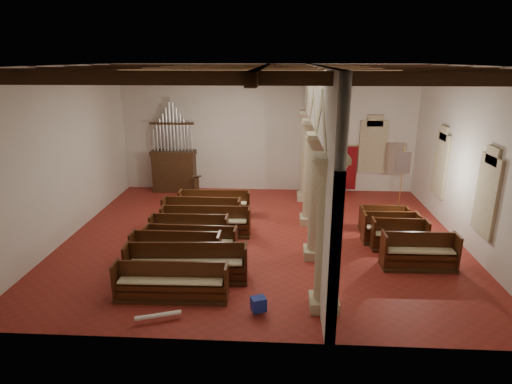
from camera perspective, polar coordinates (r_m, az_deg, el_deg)
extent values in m
plane|color=maroon|center=(15.63, 0.82, -6.07)|extent=(14.00, 14.00, 0.00)
plane|color=black|center=(14.34, 0.93, 16.51)|extent=(14.00, 14.00, 0.00)
cube|color=silver|center=(20.58, 1.58, 8.39)|extent=(14.00, 0.02, 6.00)
cube|color=silver|center=(8.94, -0.75, -3.72)|extent=(14.00, 0.02, 6.00)
cube|color=silver|center=(16.53, -24.26, 4.62)|extent=(0.02, 12.00, 6.00)
cube|color=silver|center=(16.02, 26.82, 3.91)|extent=(0.02, 12.00, 6.00)
cube|color=beige|center=(11.61, 9.03, -14.37)|extent=(0.75, 0.75, 0.30)
cylinder|color=beige|center=(10.78, 9.48, -6.20)|extent=(0.56, 0.56, 3.30)
cube|color=beige|center=(14.24, 7.89, -8.02)|extent=(0.75, 0.75, 0.30)
cylinder|color=beige|center=(13.57, 8.20, -1.13)|extent=(0.56, 0.56, 3.30)
cube|color=beige|center=(16.99, 7.13, -3.68)|extent=(0.75, 0.75, 0.30)
cylinder|color=beige|center=(16.43, 7.36, 2.19)|extent=(0.56, 0.56, 3.30)
cube|color=beige|center=(19.81, 6.59, -0.56)|extent=(0.75, 0.75, 0.30)
cylinder|color=beige|center=(19.34, 6.77, 4.52)|extent=(0.56, 0.56, 3.30)
cube|color=silver|center=(14.42, 8.25, 12.51)|extent=(0.25, 11.90, 1.93)
cube|color=#2B624A|center=(14.88, 28.53, -0.45)|extent=(0.03, 1.00, 2.20)
cube|color=#2B624A|center=(18.44, 23.47, 3.35)|extent=(0.03, 1.00, 2.20)
cube|color=#2B624A|center=(21.16, 15.29, 5.83)|extent=(1.00, 0.03, 2.20)
cube|color=#402614|center=(21.15, -10.80, 2.51)|extent=(2.00, 0.80, 1.80)
cube|color=#402614|center=(20.92, -10.96, 5.16)|extent=(2.10, 0.85, 0.20)
cube|color=#3D2213|center=(20.39, -7.83, -0.41)|extent=(0.47, 0.47, 0.09)
cube|color=#3D2213|center=(20.26, -7.87, 0.73)|extent=(0.23, 0.23, 0.94)
cube|color=#3D2213|center=(20.06, -7.97, 2.08)|extent=(0.50, 0.44, 0.16)
cube|color=maroon|center=(21.07, 11.10, 3.14)|extent=(1.60, 0.06, 2.10)
cylinder|color=gold|center=(20.81, 11.29, 6.06)|extent=(1.80, 0.04, 0.04)
cone|color=#402614|center=(19.74, 18.49, -1.70)|extent=(0.40, 0.40, 0.13)
cylinder|color=gold|center=(19.39, 18.84, 1.83)|extent=(0.04, 0.04, 2.65)
cylinder|color=gold|center=(19.12, 19.19, 5.34)|extent=(0.18, 0.76, 0.03)
cube|color=#1E1750|center=(19.21, 19.05, 3.71)|extent=(0.60, 0.14, 0.94)
cube|color=#162398|center=(11.18, 0.34, -14.71)|extent=(0.45, 0.41, 0.36)
cube|color=navy|center=(12.72, -2.40, -10.47)|extent=(0.44, 0.40, 0.36)
cube|color=navy|center=(15.43, -3.12, -5.29)|extent=(0.38, 0.32, 0.36)
cylinder|color=white|center=(11.24, -12.93, -15.75)|extent=(1.10, 0.47, 0.11)
cylinder|color=silver|center=(12.87, -6.61, -10.84)|extent=(1.12, 0.44, 0.11)
cube|color=#402614|center=(12.13, -11.13, -13.56)|extent=(3.07, 0.75, 0.10)
cube|color=#472E0F|center=(11.95, -11.26, -12.57)|extent=(2.91, 0.45, 0.44)
cube|color=#472E0F|center=(12.03, -11.07, -11.03)|extent=(2.90, 0.13, 0.93)
cube|color=#472E0F|center=(12.34, -18.10, -10.85)|extent=(0.08, 0.59, 0.93)
cube|color=#472E0F|center=(11.63, -3.96, -11.78)|extent=(0.08, 0.59, 0.93)
cube|color=beige|center=(11.84, -11.33, -11.54)|extent=(2.79, 0.41, 0.05)
cube|color=#402614|center=(12.91, -9.14, -11.39)|extent=(3.55, 0.97, 0.11)
cube|color=#3A240C|center=(12.72, -9.26, -10.32)|extent=(3.38, 0.64, 0.49)
cube|color=#3A240C|center=(12.82, -9.08, -8.74)|extent=(3.36, 0.28, 1.03)
cube|color=#3A240C|center=(13.13, -16.68, -8.63)|extent=(0.12, 0.65, 1.03)
cube|color=#3A240C|center=(12.42, -1.36, -9.40)|extent=(0.12, 0.65, 1.03)
cube|color=beige|center=(12.60, -9.32, -9.23)|extent=(3.24, 0.59, 0.05)
cube|color=#402614|center=(13.83, -10.51, -9.41)|extent=(2.77, 0.74, 0.10)
cube|color=#3B240C|center=(13.66, -10.63, -8.43)|extent=(2.62, 0.42, 0.47)
cube|color=#3B240C|center=(13.76, -10.45, -7.03)|extent=(2.62, 0.08, 0.99)
cube|color=#3B240C|center=(13.99, -16.04, -7.02)|extent=(0.07, 0.62, 0.99)
cube|color=#3B240C|center=(13.37, -4.93, -7.55)|extent=(0.07, 0.62, 0.99)
cube|color=beige|center=(13.55, -10.69, -7.44)|extent=(2.52, 0.38, 0.05)
cube|color=#402614|center=(14.37, -8.58, -8.24)|extent=(3.00, 0.74, 0.10)
cube|color=#38240C|center=(14.22, -8.66, -7.35)|extent=(2.85, 0.44, 0.44)
cube|color=#38240C|center=(14.32, -8.53, -6.09)|extent=(2.84, 0.12, 0.93)
cube|color=#38240C|center=(14.54, -14.32, -6.08)|extent=(0.08, 0.59, 0.93)
cube|color=#38240C|center=(13.96, -2.74, -6.54)|extent=(0.08, 0.59, 0.93)
cube|color=beige|center=(14.12, -8.71, -6.45)|extent=(2.73, 0.40, 0.05)
cube|color=#402614|center=(15.22, -8.80, -6.74)|extent=(2.68, 0.73, 0.10)
cube|color=#43220E|center=(15.06, -8.88, -5.85)|extent=(2.53, 0.43, 0.46)
cube|color=#43220E|center=(15.18, -8.75, -4.62)|extent=(2.53, 0.09, 0.96)
cube|color=#43220E|center=(15.35, -13.66, -4.66)|extent=(0.08, 0.61, 0.96)
cube|color=#43220E|center=(14.82, -3.91, -5.00)|extent=(0.08, 0.61, 0.96)
cube|color=beige|center=(14.97, -8.93, -4.95)|extent=(2.43, 0.38, 0.05)
cube|color=#402614|center=(15.90, -6.64, -5.56)|extent=(3.25, 0.78, 0.10)
cube|color=#45290E|center=(15.74, -6.70, -4.68)|extent=(3.09, 0.47, 0.46)
cube|color=#45290E|center=(15.87, -6.59, -3.50)|extent=(3.09, 0.13, 0.98)
cube|color=#45290E|center=(16.06, -12.28, -3.54)|extent=(0.08, 0.62, 0.98)
cube|color=#45290E|center=(15.53, -0.91, -3.86)|extent=(0.08, 0.62, 0.98)
cube|color=beige|center=(15.65, -6.74, -3.81)|extent=(2.97, 0.43, 0.05)
cube|color=#402614|center=(16.74, -7.20, -4.36)|extent=(2.99, 0.81, 0.11)
cube|color=#46230F|center=(16.59, -7.27, -3.48)|extent=(2.84, 0.48, 0.48)
cube|color=#46230F|center=(16.72, -7.15, -2.33)|extent=(2.83, 0.13, 1.02)
cube|color=#46230F|center=(16.89, -12.12, -2.40)|extent=(0.09, 0.64, 1.02)
cube|color=#46230F|center=(16.37, -2.24, -2.64)|extent=(0.09, 0.64, 1.02)
cube|color=beige|center=(16.50, -7.30, -2.62)|extent=(2.72, 0.44, 0.05)
cube|color=#402614|center=(17.74, -5.50, -3.04)|extent=(2.91, 0.81, 0.10)
cube|color=#411E0D|center=(17.60, -5.55, -2.24)|extent=(2.75, 0.50, 0.46)
cube|color=#411E0D|center=(17.74, -5.46, -1.21)|extent=(2.73, 0.17, 0.97)
cube|color=#411E0D|center=(17.85, -10.01, -1.28)|extent=(0.09, 0.61, 0.97)
cube|color=#411E0D|center=(17.43, -0.96, -1.47)|extent=(0.09, 0.61, 0.97)
cube|color=beige|center=(17.52, -5.58, -1.46)|extent=(2.63, 0.46, 0.05)
cube|color=#402614|center=(14.37, 20.75, -9.25)|extent=(2.27, 0.77, 0.11)
cube|color=#46290F|center=(14.20, 20.94, -8.27)|extent=(2.11, 0.45, 0.48)
cube|color=#46290F|center=(14.30, 20.77, -6.88)|extent=(2.11, 0.09, 1.02)
cube|color=#46290F|center=(13.85, 16.62, -7.24)|extent=(0.08, 0.65, 1.02)
cube|color=#46290F|center=(14.52, 25.12, -7.05)|extent=(0.08, 0.65, 1.02)
cube|color=beige|center=(14.09, 21.06, -7.29)|extent=(2.03, 0.41, 0.05)
cube|color=#402614|center=(15.46, 18.41, -7.09)|extent=(1.86, 0.76, 0.10)
cube|color=#3C170C|center=(15.30, 18.55, -6.22)|extent=(1.70, 0.45, 0.45)
cube|color=#3C170C|center=(15.41, 18.43, -5.01)|extent=(1.69, 0.12, 0.96)
cube|color=#3C170C|center=(15.06, 15.33, -5.26)|extent=(0.09, 0.61, 0.96)
cube|color=#3C170C|center=(15.53, 21.73, -5.21)|extent=(0.09, 0.61, 0.96)
cube|color=beige|center=(15.21, 18.65, -5.34)|extent=(1.63, 0.41, 0.05)
cube|color=#402614|center=(15.93, 17.31, -6.23)|extent=(1.93, 0.76, 0.10)
cube|color=#3F240D|center=(15.78, 17.45, -5.35)|extent=(1.77, 0.45, 0.47)
cube|color=#3F240D|center=(15.90, 17.33, -4.17)|extent=(1.76, 0.11, 0.98)
cube|color=#3F240D|center=(15.54, 14.17, -4.38)|extent=(0.09, 0.62, 0.98)
cube|color=#3F240D|center=(16.00, 20.67, -4.37)|extent=(0.09, 0.62, 0.98)
cube|color=beige|center=(15.68, 17.53, -4.48)|extent=(1.70, 0.41, 0.05)
cube|color=#402614|center=(16.89, 16.50, -4.81)|extent=(1.77, 0.69, 0.09)
cube|color=#3C180D|center=(16.76, 16.61, -4.07)|extent=(1.61, 0.41, 0.41)
cube|color=#3C180D|center=(16.87, 16.52, -3.09)|extent=(1.60, 0.11, 0.87)
cube|color=#3C180D|center=(16.56, 13.80, -3.25)|extent=(0.08, 0.55, 0.87)
cube|color=#3C180D|center=(16.95, 19.39, -3.27)|extent=(0.08, 0.55, 0.87)
cube|color=beige|center=(16.68, 16.67, -3.34)|extent=(1.54, 0.37, 0.05)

